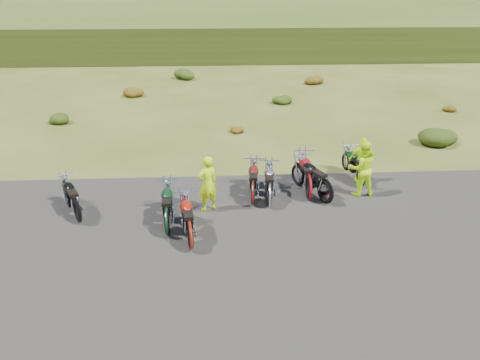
{
  "coord_description": "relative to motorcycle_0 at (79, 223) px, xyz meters",
  "views": [
    {
      "loc": [
        -1.4,
        -11.58,
        6.58
      ],
      "look_at": [
        -0.64,
        1.27,
        1.02
      ],
      "focal_mm": 35.0,
      "sensor_mm": 36.0,
      "label": 1
    }
  ],
  "objects": [
    {
      "name": "motorcycle_7",
      "position": [
        9.0,
        2.09,
        0.0
      ],
      "size": [
        0.92,
        2.17,
        1.1
      ],
      "primitive_type": null,
      "rotation": [
        0.0,
        0.0,
        1.68
      ],
      "color": "black",
      "rests_on": "ground"
    },
    {
      "name": "gravel_pad",
      "position": [
        5.4,
        -2.77,
        0.0
      ],
      "size": [
        20.0,
        12.0,
        0.04
      ],
      "primitive_type": "cube",
      "color": "black",
      "rests_on": "ground"
    },
    {
      "name": "motorcycle_4",
      "position": [
        5.19,
        0.89,
        0.0
      ],
      "size": [
        0.93,
        2.2,
        1.12
      ],
      "primitive_type": null,
      "rotation": [
        0.0,
        0.0,
        1.47
      ],
      "color": "#56120E",
      "rests_on": "ground"
    },
    {
      "name": "motorcycle_0",
      "position": [
        0.0,
        0.0,
        0.0
      ],
      "size": [
        1.61,
        2.2,
        1.11
      ],
      "primitive_type": null,
      "rotation": [
        0.0,
        0.0,
        2.06
      ],
      "color": "black",
      "rests_on": "ground"
    },
    {
      "name": "person_middle",
      "position": [
        3.78,
        0.56,
        0.87
      ],
      "size": [
        0.76,
        0.66,
        1.75
      ],
      "primitive_type": "imported",
      "rotation": [
        0.0,
        0.0,
        3.61
      ],
      "color": "#B5E10B",
      "rests_on": "ground"
    },
    {
      "name": "motorcycle_6",
      "position": [
        7.01,
        1.15,
        0.0
      ],
      "size": [
        0.88,
        2.38,
        1.23
      ],
      "primitive_type": null,
      "rotation": [
        0.0,
        0.0,
        1.53
      ],
      "color": "maroon",
      "rests_on": "ground"
    },
    {
      "name": "shrub_3",
      "position": [
        2.1,
        21.13,
        0.46
      ],
      "size": [
        1.56,
        1.56,
        0.92
      ],
      "primitive_type": "ellipsoid",
      "color": "#21350D",
      "rests_on": "ground"
    },
    {
      "name": "motorcycle_5",
      "position": [
        7.47,
        0.82,
        0.0
      ],
      "size": [
        1.63,
        2.43,
        1.21
      ],
      "primitive_type": null,
      "rotation": [
        0.0,
        0.0,
        1.98
      ],
      "color": "black",
      "rests_on": "ground"
    },
    {
      "name": "hill_slope",
      "position": [
        5.4,
        49.23,
        0.0
      ],
      "size": [
        300.0,
        45.97,
        9.37
      ],
      "primitive_type": null,
      "rotation": [
        0.14,
        0.0,
        0.0
      ],
      "color": "#354115",
      "rests_on": "ground"
    },
    {
      "name": "person_right_a",
      "position": [
        8.76,
        1.4,
        0.92
      ],
      "size": [
        0.93,
        0.74,
        1.84
      ],
      "primitive_type": "imported",
      "rotation": [
        0.0,
        0.0,
        3.19
      ],
      "color": "#B5E10B",
      "rests_on": "ground"
    },
    {
      "name": "shrub_7",
      "position": [
        13.7,
        6.33,
        0.46
      ],
      "size": [
        1.56,
        1.56,
        0.92
      ],
      "primitive_type": "ellipsoid",
      "color": "#21350D",
      "rests_on": "ground"
    },
    {
      "name": "shrub_4",
      "position": [
        5.0,
        8.43,
        0.23
      ],
      "size": [
        0.77,
        0.77,
        0.45
      ],
      "primitive_type": "ellipsoid",
      "color": "brown",
      "rests_on": "ground"
    },
    {
      "name": "shrub_1",
      "position": [
        -3.7,
        10.53,
        0.31
      ],
      "size": [
        1.03,
        1.03,
        0.61
      ],
      "primitive_type": "ellipsoid",
      "color": "#21350D",
      "rests_on": "ground"
    },
    {
      "name": "shrub_5",
      "position": [
        7.9,
        13.73,
        0.31
      ],
      "size": [
        1.03,
        1.03,
        0.61
      ],
      "primitive_type": "ellipsoid",
      "color": "#21350D",
      "rests_on": "ground"
    },
    {
      "name": "shrub_6",
      "position": [
        10.8,
        19.03,
        0.38
      ],
      "size": [
        1.3,
        1.3,
        0.77
      ],
      "primitive_type": "ellipsoid",
      "color": "brown",
      "rests_on": "ground"
    },
    {
      "name": "shrub_2",
      "position": [
        -0.8,
        15.83,
        0.38
      ],
      "size": [
        1.3,
        1.3,
        0.77
      ],
      "primitive_type": "ellipsoid",
      "color": "brown",
      "rests_on": "ground"
    },
    {
      "name": "shrub_8",
      "position": [
        16.6,
        11.63,
        0.23
      ],
      "size": [
        0.77,
        0.77,
        0.45
      ],
      "primitive_type": "ellipsoid",
      "color": "brown",
      "rests_on": "ground"
    },
    {
      "name": "hill_plateau",
      "position": [
        5.4,
        109.23,
        0.0
      ],
      "size": [
        300.0,
        90.0,
        9.17
      ],
      "primitive_type": "cube",
      "color": "#354115",
      "rests_on": "ground"
    },
    {
      "name": "person_right_b",
      "position": [
        9.12,
        2.46,
        0.8
      ],
      "size": [
        0.99,
        0.53,
        1.6
      ],
      "primitive_type": "imported",
      "rotation": [
        0.0,
        0.0,
        2.98
      ],
      "color": "#B5E10B",
      "rests_on": "ground"
    },
    {
      "name": "motorcycle_1",
      "position": [
        3.33,
        -1.66,
        0.0
      ],
      "size": [
        1.02,
        2.26,
        1.14
      ],
      "primitive_type": null,
      "rotation": [
        0.0,
        0.0,
        1.71
      ],
      "color": "maroon",
      "rests_on": "ground"
    },
    {
      "name": "ground",
      "position": [
        5.4,
        -0.77,
        0.0
      ],
      "size": [
        300.0,
        300.0,
        0.0
      ],
      "primitive_type": "plane",
      "color": "#3A4115",
      "rests_on": "ground"
    },
    {
      "name": "motorcycle_2",
      "position": [
        2.65,
        -0.85,
        0.0
      ],
      "size": [
        0.84,
        2.24,
        1.15
      ],
      "primitive_type": null,
      "rotation": [
        0.0,
        0.0,
        1.62
      ],
      "color": "black",
      "rests_on": "ground"
    },
    {
      "name": "motorcycle_3",
      "position": [
        5.7,
        0.72,
        0.0
      ],
      "size": [
        0.9,
        2.17,
        1.11
      ],
      "primitive_type": null,
      "rotation": [
        0.0,
        0.0,
        1.48
      ],
      "color": "#B3B3B8",
      "rests_on": "ground"
    }
  ]
}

